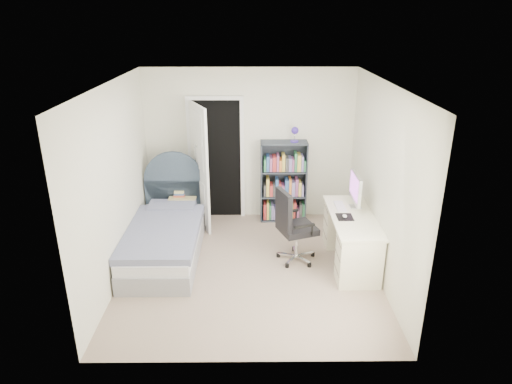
{
  "coord_description": "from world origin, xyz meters",
  "views": [
    {
      "loc": [
        0.04,
        -5.45,
        3.27
      ],
      "look_at": [
        0.09,
        0.19,
        1.06
      ],
      "focal_mm": 32.0,
      "sensor_mm": 36.0,
      "label": 1
    }
  ],
  "objects_px": {
    "bookcase": "(284,185)",
    "bed": "(166,236)",
    "nightstand": "(183,202)",
    "desk": "(351,237)",
    "floor_lamp": "(198,192)",
    "office_chair": "(292,223)"
  },
  "relations": [
    {
      "from": "floor_lamp",
      "to": "bookcase",
      "type": "height_order",
      "value": "bookcase"
    },
    {
      "from": "bed",
      "to": "nightstand",
      "type": "bearing_deg",
      "value": 82.9
    },
    {
      "from": "bookcase",
      "to": "bed",
      "type": "bearing_deg",
      "value": -145.8
    },
    {
      "from": "nightstand",
      "to": "desk",
      "type": "xyz_separation_m",
      "value": [
        2.49,
        -1.21,
        -0.02
      ]
    },
    {
      "from": "bed",
      "to": "office_chair",
      "type": "xyz_separation_m",
      "value": [
        1.79,
        -0.21,
        0.3
      ]
    },
    {
      "from": "nightstand",
      "to": "bookcase",
      "type": "relative_size",
      "value": 0.39
    },
    {
      "from": "floor_lamp",
      "to": "office_chair",
      "type": "bearing_deg",
      "value": -40.66
    },
    {
      "from": "floor_lamp",
      "to": "desk",
      "type": "xyz_separation_m",
      "value": [
        2.24,
        -1.26,
        -0.18
      ]
    },
    {
      "from": "bookcase",
      "to": "office_chair",
      "type": "height_order",
      "value": "bookcase"
    },
    {
      "from": "bed",
      "to": "office_chair",
      "type": "bearing_deg",
      "value": -6.8
    },
    {
      "from": "bed",
      "to": "floor_lamp",
      "type": "distance_m",
      "value": 1.11
    },
    {
      "from": "floor_lamp",
      "to": "bed",
      "type": "bearing_deg",
      "value": -109.99
    },
    {
      "from": "floor_lamp",
      "to": "office_chair",
      "type": "distance_m",
      "value": 1.87
    },
    {
      "from": "bed",
      "to": "office_chair",
      "type": "height_order",
      "value": "bed"
    },
    {
      "from": "bookcase",
      "to": "desk",
      "type": "xyz_separation_m",
      "value": [
        0.83,
        -1.45,
        -0.22
      ]
    },
    {
      "from": "nightstand",
      "to": "floor_lamp",
      "type": "xyz_separation_m",
      "value": [
        0.25,
        0.05,
        0.15
      ]
    },
    {
      "from": "office_chair",
      "to": "bed",
      "type": "bearing_deg",
      "value": 173.2
    },
    {
      "from": "bed",
      "to": "bookcase",
      "type": "relative_size",
      "value": 1.29
    },
    {
      "from": "bed",
      "to": "nightstand",
      "type": "relative_size",
      "value": 3.28
    },
    {
      "from": "floor_lamp",
      "to": "office_chair",
      "type": "relative_size",
      "value": 1.31
    },
    {
      "from": "bed",
      "to": "desk",
      "type": "relative_size",
      "value": 1.41
    },
    {
      "from": "desk",
      "to": "office_chair",
      "type": "xyz_separation_m",
      "value": [
        -0.82,
        0.04,
        0.19
      ]
    }
  ]
}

